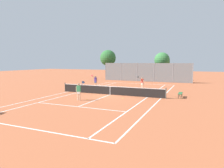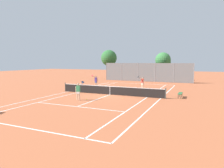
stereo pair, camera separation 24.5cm
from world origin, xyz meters
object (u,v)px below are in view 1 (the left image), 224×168
loose_tennis_ball_2 (87,99)px  tree_behind_left (108,58)px  courtside_bench (180,94)px  tree_behind_right (163,61)px  tennis_net (110,90)px  player_far_right (142,82)px  player_near_side (79,90)px  loose_tennis_ball_1 (123,98)px  player_far_left (95,81)px  loose_tennis_ball_0 (144,87)px

loose_tennis_ball_2 → tree_behind_left: (-7.57, 21.53, 4.22)m
loose_tennis_ball_2 → courtside_bench: size_ratio=0.04×
tree_behind_left → tree_behind_right: (10.81, 1.55, -0.48)m
tennis_net → loose_tennis_ball_2: bearing=-103.1°
player_far_right → courtside_bench: 6.56m
player_near_side → courtside_bench: player_near_side is taller
player_near_side → loose_tennis_ball_1: player_near_side is taller
loose_tennis_ball_1 → courtside_bench: bearing=28.5°
player_far_right → tree_behind_right: size_ratio=0.33×
loose_tennis_ball_2 → courtside_bench: bearing=30.4°
loose_tennis_ball_1 → player_far_left: bearing=134.7°
player_near_side → loose_tennis_ball_0: (3.31, 11.41, -0.89)m
player_near_side → player_far_right: 10.07m
player_far_left → courtside_bench: bearing=-18.4°
player_far_left → player_far_right: size_ratio=1.00×
loose_tennis_ball_0 → tree_behind_right: size_ratio=0.01×
player_far_right → player_near_side: bearing=-110.7°
loose_tennis_ball_0 → tennis_net: bearing=-104.7°
tennis_net → loose_tennis_ball_0: 7.60m
courtside_bench → tree_behind_right: 19.27m
loose_tennis_ball_1 → tree_behind_left: tree_behind_left is taller
tree_behind_right → courtside_bench: bearing=-75.4°
tree_behind_left → player_far_left: bearing=-73.2°
player_near_side → player_far_right: size_ratio=1.00×
courtside_bench → tree_behind_left: 23.26m
player_far_left → loose_tennis_ball_1: 9.41m
tennis_net → player_far_left: bearing=131.6°
loose_tennis_ball_0 → loose_tennis_ball_1: 8.94m
player_far_left → tree_behind_left: 13.91m
courtside_bench → tree_behind_left: (-15.61, 16.81, 3.85)m
tennis_net → player_far_right: (2.17, 5.35, 0.42)m
player_far_right → player_far_left: bearing=-177.5°
player_far_left → loose_tennis_ball_2: player_far_left is taller
tennis_net → tree_behind_right: 19.95m
player_far_right → loose_tennis_ball_2: (-3.00, -8.89, -0.89)m
player_near_side → loose_tennis_ball_2: 1.18m
courtside_bench → tree_behind_right: (-4.80, 18.36, 3.37)m
loose_tennis_ball_1 → tree_behind_left: size_ratio=0.01×
loose_tennis_ball_0 → player_far_left: bearing=-160.5°
tennis_net → player_near_side: size_ratio=6.76×
loose_tennis_ball_2 → tree_behind_left: bearing=109.4°
courtside_bench → player_near_side: bearing=-148.6°
player_far_left → loose_tennis_ball_1: player_far_left is taller
tennis_net → tree_behind_left: 20.20m
player_near_side → player_far_left: (-3.10, 9.13, 0.00)m
player_near_side → tree_behind_right: 24.08m
loose_tennis_ball_1 → loose_tennis_ball_2: bearing=-146.4°
player_near_side → loose_tennis_ball_0: size_ratio=26.88×
player_far_right → courtside_bench: player_far_right is taller
tree_behind_right → loose_tennis_ball_2: bearing=-98.0°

